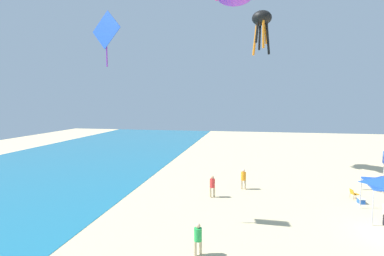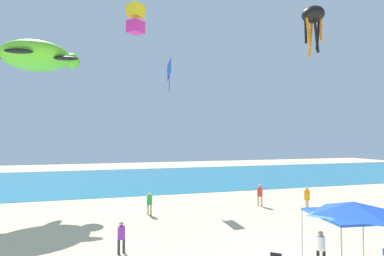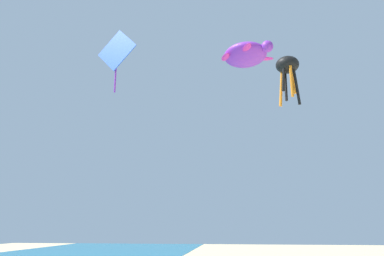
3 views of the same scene
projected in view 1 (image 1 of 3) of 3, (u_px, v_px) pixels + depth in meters
folding_chair_right_of_tent at (354, 193)px, 24.12m from camera, size 0.66×0.74×0.82m
cooler_box at (361, 201)px, 23.06m from camera, size 0.65×0.47×0.40m
banner_flag at (384, 167)px, 25.49m from camera, size 0.36×0.06×3.82m
person_near_umbrella at (243, 177)px, 26.71m from camera, size 0.45×0.48×1.89m
person_far_stroller at (212, 185)px, 24.47m from camera, size 0.44×0.46×1.85m
person_kite_handler at (198, 237)px, 15.20m from camera, size 0.41×0.41×1.73m
kite_diamond_blue at (106, 32)px, 18.15m from camera, size 0.89×2.32×3.50m
kite_octopus_black at (262, 20)px, 24.95m from camera, size 1.68×1.68×3.72m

